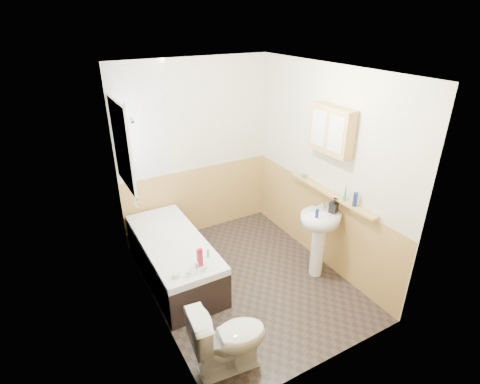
% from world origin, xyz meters
% --- Properties ---
extents(floor, '(2.80, 2.80, 0.00)m').
position_xyz_m(floor, '(0.00, 0.00, 0.00)').
color(floor, black).
rests_on(floor, ground).
extents(ceiling, '(2.80, 2.80, 0.00)m').
position_xyz_m(ceiling, '(0.00, 0.00, 2.50)').
color(ceiling, white).
rests_on(ceiling, ground).
extents(wall_back, '(2.20, 0.02, 2.50)m').
position_xyz_m(wall_back, '(0.00, 1.41, 1.25)').
color(wall_back, beige).
rests_on(wall_back, ground).
extents(wall_front, '(2.20, 0.02, 2.50)m').
position_xyz_m(wall_front, '(0.00, -1.41, 1.25)').
color(wall_front, beige).
rests_on(wall_front, ground).
extents(wall_left, '(0.02, 2.80, 2.50)m').
position_xyz_m(wall_left, '(-1.11, 0.00, 1.25)').
color(wall_left, beige).
rests_on(wall_left, ground).
extents(wall_right, '(0.02, 2.80, 2.50)m').
position_xyz_m(wall_right, '(1.11, 0.00, 1.25)').
color(wall_right, beige).
rests_on(wall_right, ground).
extents(wainscot_right, '(0.01, 2.80, 1.00)m').
position_xyz_m(wainscot_right, '(1.09, 0.00, 0.50)').
color(wainscot_right, tan).
rests_on(wainscot_right, wall_right).
extents(wainscot_front, '(2.20, 0.01, 1.00)m').
position_xyz_m(wainscot_front, '(0.00, -1.39, 0.50)').
color(wainscot_front, tan).
rests_on(wainscot_front, wall_front).
extents(wainscot_back, '(2.20, 0.01, 1.00)m').
position_xyz_m(wainscot_back, '(0.00, 1.39, 0.50)').
color(wainscot_back, tan).
rests_on(wainscot_back, wall_back).
extents(tile_cladding_left, '(0.01, 2.80, 2.50)m').
position_xyz_m(tile_cladding_left, '(-1.09, 0.00, 1.25)').
color(tile_cladding_left, white).
rests_on(tile_cladding_left, wall_left).
extents(tile_return_back, '(0.75, 0.01, 1.50)m').
position_xyz_m(tile_return_back, '(-0.73, 1.39, 1.75)').
color(tile_return_back, white).
rests_on(tile_return_back, wall_back).
extents(window, '(0.03, 0.79, 0.99)m').
position_xyz_m(window, '(-1.06, 0.95, 1.65)').
color(window, white).
rests_on(window, wall_left).
extents(bathtub, '(0.70, 1.69, 0.68)m').
position_xyz_m(bathtub, '(-0.73, 0.51, 0.28)').
color(bathtub, black).
rests_on(bathtub, floor).
extents(shower_riser, '(0.10, 0.08, 1.20)m').
position_xyz_m(shower_riser, '(-1.04, 0.67, 1.69)').
color(shower_riser, silver).
rests_on(shower_riser, wall_left).
extents(toilet, '(0.75, 0.48, 0.70)m').
position_xyz_m(toilet, '(-0.76, -1.00, 0.35)').
color(toilet, white).
rests_on(toilet, floor).
extents(sink, '(0.51, 0.41, 0.98)m').
position_xyz_m(sink, '(0.84, -0.31, 0.62)').
color(sink, white).
rests_on(sink, floor).
extents(pine_shelf, '(0.10, 1.42, 0.03)m').
position_xyz_m(pine_shelf, '(1.04, -0.21, 1.03)').
color(pine_shelf, tan).
rests_on(pine_shelf, wall_right).
extents(medicine_cabinet, '(0.15, 0.59, 0.53)m').
position_xyz_m(medicine_cabinet, '(1.01, -0.14, 1.80)').
color(medicine_cabinet, tan).
rests_on(medicine_cabinet, wall_right).
extents(foam_can, '(0.05, 0.05, 0.16)m').
position_xyz_m(foam_can, '(1.04, -0.60, 1.13)').
color(foam_can, navy).
rests_on(foam_can, pine_shelf).
extents(green_bottle, '(0.05, 0.05, 0.22)m').
position_xyz_m(green_bottle, '(1.04, -0.44, 1.16)').
color(green_bottle, '#388447').
rests_on(green_bottle, pine_shelf).
extents(black_jar, '(0.08, 0.08, 0.04)m').
position_xyz_m(black_jar, '(1.04, 0.30, 1.07)').
color(black_jar, '#388447').
rests_on(black_jar, pine_shelf).
extents(soap_bottle, '(0.15, 0.21, 0.09)m').
position_xyz_m(soap_bottle, '(0.97, -0.36, 0.91)').
color(soap_bottle, black).
rests_on(soap_bottle, sink).
extents(clear_bottle, '(0.05, 0.05, 0.11)m').
position_xyz_m(clear_bottle, '(0.72, -0.37, 0.92)').
color(clear_bottle, navy).
rests_on(clear_bottle, sink).
extents(blue_gel, '(0.06, 0.04, 0.21)m').
position_xyz_m(blue_gel, '(-0.65, -0.13, 0.65)').
color(blue_gel, maroon).
rests_on(blue_gel, bathtub).
extents(cream_jar, '(0.09, 0.09, 0.05)m').
position_xyz_m(cream_jar, '(-0.94, -0.18, 0.56)').
color(cream_jar, silver).
rests_on(cream_jar, bathtub).
extents(orange_bottle, '(0.03, 0.03, 0.10)m').
position_xyz_m(orange_bottle, '(-0.50, -0.02, 0.59)').
color(orange_bottle, '#59C647').
rests_on(orange_bottle, bathtub).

